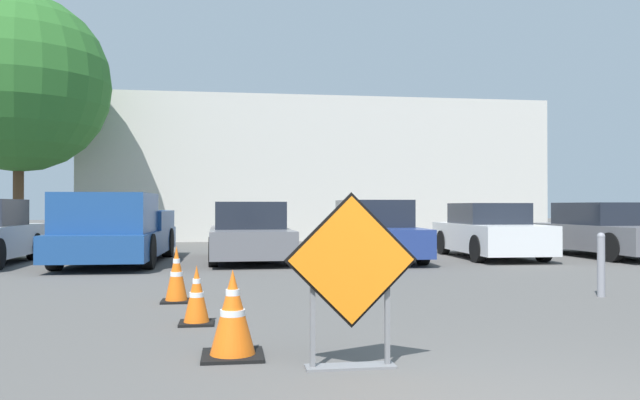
{
  "coord_description": "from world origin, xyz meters",
  "views": [
    {
      "loc": [
        -1.94,
        -3.21,
        1.33
      ],
      "look_at": [
        0.3,
        12.41,
        1.48
      ],
      "focal_mm": 35.0,
      "sensor_mm": 36.0,
      "label": 1
    }
  ],
  "objects_px": {
    "parked_car_third": "(374,232)",
    "pickup_truck": "(115,232)",
    "parked_car_fourth": "(489,232)",
    "parked_car_fifth": "(602,231)",
    "bollard_nearest": "(601,263)",
    "road_closed_sign": "(351,274)",
    "traffic_cone_nearest": "(233,314)",
    "traffic_cone_third": "(177,275)",
    "traffic_cone_second": "(197,296)",
    "parked_car_second": "(249,234)"
  },
  "relations": [
    {
      "from": "pickup_truck",
      "to": "parked_car_second",
      "type": "xyz_separation_m",
      "value": [
        3.06,
        0.52,
        -0.07
      ]
    },
    {
      "from": "traffic_cone_third",
      "to": "bollard_nearest",
      "type": "relative_size",
      "value": 0.83
    },
    {
      "from": "parked_car_fourth",
      "to": "parked_car_fifth",
      "type": "bearing_deg",
      "value": 179.15
    },
    {
      "from": "traffic_cone_third",
      "to": "parked_car_fourth",
      "type": "height_order",
      "value": "parked_car_fourth"
    },
    {
      "from": "parked_car_third",
      "to": "traffic_cone_second",
      "type": "bearing_deg",
      "value": 66.57
    },
    {
      "from": "road_closed_sign",
      "to": "parked_car_fifth",
      "type": "relative_size",
      "value": 0.31
    },
    {
      "from": "bollard_nearest",
      "to": "road_closed_sign",
      "type": "bearing_deg",
      "value": -141.95
    },
    {
      "from": "pickup_truck",
      "to": "parked_car_fifth",
      "type": "xyz_separation_m",
      "value": [
        12.22,
        0.37,
        -0.06
      ]
    },
    {
      "from": "pickup_truck",
      "to": "parked_car_fifth",
      "type": "height_order",
      "value": "pickup_truck"
    },
    {
      "from": "traffic_cone_nearest",
      "to": "parked_car_third",
      "type": "height_order",
      "value": "parked_car_third"
    },
    {
      "from": "road_closed_sign",
      "to": "traffic_cone_nearest",
      "type": "distance_m",
      "value": 1.17
    },
    {
      "from": "parked_car_second",
      "to": "pickup_truck",
      "type": "bearing_deg",
      "value": 8.61
    },
    {
      "from": "parked_car_fourth",
      "to": "parked_car_fifth",
      "type": "xyz_separation_m",
      "value": [
        3.05,
        -0.1,
        0.01
      ]
    },
    {
      "from": "traffic_cone_second",
      "to": "parked_car_fourth",
      "type": "height_order",
      "value": "parked_car_fourth"
    },
    {
      "from": "traffic_cone_second",
      "to": "parked_car_fourth",
      "type": "bearing_deg",
      "value": 49.18
    },
    {
      "from": "road_closed_sign",
      "to": "traffic_cone_nearest",
      "type": "bearing_deg",
      "value": 150.19
    },
    {
      "from": "parked_car_fifth",
      "to": "parked_car_fourth",
      "type": "bearing_deg",
      "value": -5.3
    },
    {
      "from": "parked_car_third",
      "to": "pickup_truck",
      "type": "bearing_deg",
      "value": 6.19
    },
    {
      "from": "traffic_cone_second",
      "to": "parked_car_fourth",
      "type": "distance_m",
      "value": 10.61
    },
    {
      "from": "parked_car_third",
      "to": "bollard_nearest",
      "type": "height_order",
      "value": "parked_car_third"
    },
    {
      "from": "parked_car_fifth",
      "to": "traffic_cone_third",
      "type": "bearing_deg",
      "value": 27.71
    },
    {
      "from": "pickup_truck",
      "to": "bollard_nearest",
      "type": "bearing_deg",
      "value": 143.5
    },
    {
      "from": "parked_car_fourth",
      "to": "parked_car_fifth",
      "type": "relative_size",
      "value": 0.86
    },
    {
      "from": "traffic_cone_second",
      "to": "traffic_cone_third",
      "type": "relative_size",
      "value": 0.85
    },
    {
      "from": "traffic_cone_second",
      "to": "parked_car_third",
      "type": "bearing_deg",
      "value": 63.92
    },
    {
      "from": "traffic_cone_nearest",
      "to": "traffic_cone_second",
      "type": "bearing_deg",
      "value": 104.04
    },
    {
      "from": "parked_car_second",
      "to": "parked_car_fourth",
      "type": "distance_m",
      "value": 6.11
    },
    {
      "from": "traffic_cone_nearest",
      "to": "traffic_cone_third",
      "type": "height_order",
      "value": "traffic_cone_third"
    },
    {
      "from": "traffic_cone_third",
      "to": "parked_car_third",
      "type": "distance_m",
      "value": 7.57
    },
    {
      "from": "traffic_cone_second",
      "to": "traffic_cone_third",
      "type": "distance_m",
      "value": 1.71
    },
    {
      "from": "road_closed_sign",
      "to": "parked_car_second",
      "type": "bearing_deg",
      "value": 92.94
    },
    {
      "from": "parked_car_second",
      "to": "parked_car_fourth",
      "type": "xyz_separation_m",
      "value": [
        6.11,
        -0.05,
        -0.0
      ]
    },
    {
      "from": "bollard_nearest",
      "to": "traffic_cone_nearest",
      "type": "bearing_deg",
      "value": -151.62
    },
    {
      "from": "parked_car_fifth",
      "to": "bollard_nearest",
      "type": "xyz_separation_m",
      "value": [
        -4.24,
        -6.62,
        -0.16
      ]
    },
    {
      "from": "parked_car_second",
      "to": "bollard_nearest",
      "type": "xyz_separation_m",
      "value": [
        4.92,
        -6.77,
        -0.16
      ]
    },
    {
      "from": "pickup_truck",
      "to": "parked_car_fifth",
      "type": "bearing_deg",
      "value": -176.67
    },
    {
      "from": "parked_car_third",
      "to": "road_closed_sign",
      "type": "bearing_deg",
      "value": 78.55
    },
    {
      "from": "traffic_cone_second",
      "to": "parked_car_fourth",
      "type": "relative_size",
      "value": 0.16
    },
    {
      "from": "parked_car_fourth",
      "to": "parked_car_second",
      "type": "bearing_deg",
      "value": 0.54
    },
    {
      "from": "traffic_cone_second",
      "to": "parked_car_third",
      "type": "height_order",
      "value": "parked_car_third"
    },
    {
      "from": "traffic_cone_nearest",
      "to": "parked_car_fifth",
      "type": "bearing_deg",
      "value": 44.78
    },
    {
      "from": "road_closed_sign",
      "to": "parked_car_fourth",
      "type": "xyz_separation_m",
      "value": [
        5.58,
        10.16,
        -0.12
      ]
    },
    {
      "from": "pickup_truck",
      "to": "parked_car_second",
      "type": "height_order",
      "value": "pickup_truck"
    },
    {
      "from": "traffic_cone_third",
      "to": "parked_car_third",
      "type": "height_order",
      "value": "parked_car_third"
    },
    {
      "from": "traffic_cone_third",
      "to": "pickup_truck",
      "type": "distance_m",
      "value": 6.18
    },
    {
      "from": "traffic_cone_nearest",
      "to": "parked_car_second",
      "type": "xyz_separation_m",
      "value": [
        0.43,
        9.66,
        0.28
      ]
    },
    {
      "from": "traffic_cone_second",
      "to": "parked_car_second",
      "type": "relative_size",
      "value": 0.15
    },
    {
      "from": "parked_car_fifth",
      "to": "pickup_truck",
      "type": "bearing_deg",
      "value": -1.7
    },
    {
      "from": "parked_car_fifth",
      "to": "parked_car_second",
      "type": "bearing_deg",
      "value": -4.38
    },
    {
      "from": "road_closed_sign",
      "to": "bollard_nearest",
      "type": "relative_size",
      "value": 1.53
    }
  ]
}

